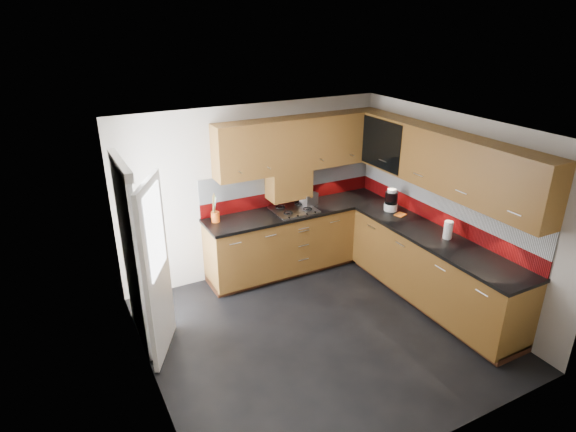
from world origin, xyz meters
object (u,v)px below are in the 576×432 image
food_processor (391,201)px  gas_hob (294,210)px  toaster (309,199)px  utensil_pot (215,215)px

food_processor → gas_hob: bearing=152.8°
gas_hob → toaster: size_ratio=2.09×
gas_hob → toaster: 0.31m
utensil_pot → food_processor: (2.30, -0.76, 0.05)m
gas_hob → food_processor: bearing=-27.2°
utensil_pot → toaster: 1.39m
food_processor → toaster: bearing=142.1°
gas_hob → food_processor: food_processor is taller
utensil_pot → toaster: (1.39, -0.05, -0.00)m
utensil_pot → toaster: utensil_pot is taller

